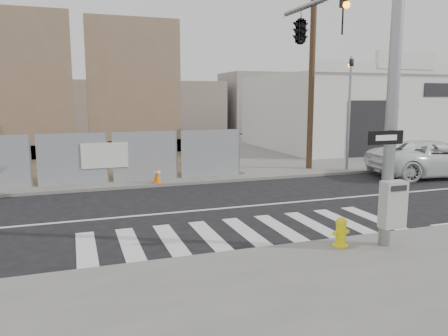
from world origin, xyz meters
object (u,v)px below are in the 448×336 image
object	(u,v)px
auto_shop	(351,111)
suv	(435,158)
signal_pole	(326,49)
fire_hydrant	(341,232)
traffic_cone_c	(57,176)
traffic_cone_d	(157,175)

from	to	relation	value
auto_shop	suv	bearing A→B (deg)	-105.76
signal_pole	auto_shop	bearing A→B (deg)	52.54
fire_hydrant	traffic_cone_c	size ratio (longest dim) A/B	1.03
auto_shop	suv	xyz separation A→B (m)	(-3.00, -10.62, -1.73)
signal_pole	auto_shop	size ratio (longest dim) A/B	0.58
signal_pole	traffic_cone_c	bearing A→B (deg)	134.54
fire_hydrant	suv	world-z (taller)	suv
traffic_cone_c	traffic_cone_d	distance (m)	3.94
auto_shop	traffic_cone_c	world-z (taller)	auto_shop
traffic_cone_c	traffic_cone_d	size ratio (longest dim) A/B	0.96
traffic_cone_d	fire_hydrant	bearing A→B (deg)	-73.65
auto_shop	traffic_cone_d	distance (m)	17.55
signal_pole	traffic_cone_c	distance (m)	11.31
signal_pole	traffic_cone_d	xyz separation A→B (m)	(-3.57, 6.27, -4.33)
traffic_cone_c	traffic_cone_d	bearing A→B (deg)	-17.43
suv	traffic_cone_c	xyz separation A→B (m)	(-15.83, 3.05, -0.37)
suv	fire_hydrant	bearing A→B (deg)	132.70
signal_pole	fire_hydrant	xyz separation A→B (m)	(-0.99, -2.50, -4.33)
auto_shop	traffic_cone_d	xyz separation A→B (m)	(-15.07, -8.75, -2.08)
fire_hydrant	traffic_cone_d	world-z (taller)	traffic_cone_d
fire_hydrant	suv	xyz separation A→B (m)	(9.50, 6.90, 0.35)
fire_hydrant	traffic_cone_d	size ratio (longest dim) A/B	0.99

